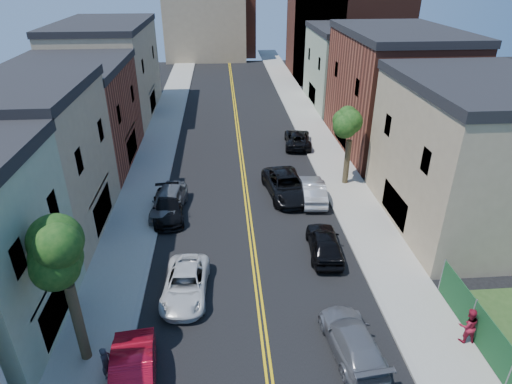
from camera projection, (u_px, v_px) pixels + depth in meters
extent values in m
cube|color=gray|center=(158.00, 143.00, 42.08)|extent=(3.20, 100.00, 0.15)
cube|color=gray|center=(319.00, 138.00, 43.20)|extent=(3.20, 100.00, 0.15)
cube|color=gray|center=(176.00, 142.00, 42.20)|extent=(0.30, 100.00, 0.15)
cube|color=gray|center=(301.00, 139.00, 43.07)|extent=(0.30, 100.00, 0.15)
cube|color=#998466|center=(19.00, 167.00, 26.36)|extent=(9.00, 10.00, 9.00)
cube|color=brown|center=(73.00, 118.00, 36.29)|extent=(9.00, 12.00, 8.00)
cube|color=#998466|center=(109.00, 72.00, 48.30)|extent=(9.00, 16.00, 9.50)
cube|color=#998466|center=(471.00, 159.00, 27.45)|extent=(9.00, 12.00, 9.00)
cube|color=brown|center=(393.00, 93.00, 39.57)|extent=(9.00, 14.00, 10.00)
cube|color=gray|center=(350.00, 69.00, 52.27)|extent=(9.00, 12.00, 8.50)
cube|color=#4C2319|center=(345.00, 34.00, 65.82)|extent=(16.00, 14.00, 12.00)
cube|color=#4C2319|center=(321.00, 1.00, 59.61)|extent=(6.00, 6.00, 22.00)
cube|color=#998466|center=(205.00, 24.00, 76.66)|extent=(14.00, 8.00, 12.00)
cube|color=brown|center=(228.00, 27.00, 80.93)|extent=(10.00, 8.00, 10.00)
cylinder|color=#382D1C|center=(78.00, 323.00, 18.19)|extent=(0.44, 0.44, 3.96)
sphere|color=#0E350E|center=(56.00, 236.00, 16.18)|extent=(5.20, 5.20, 5.20)
sphere|color=#0E350E|center=(62.00, 217.00, 15.38)|extent=(3.90, 3.90, 3.90)
sphere|color=#0E350E|center=(50.00, 241.00, 16.84)|extent=(3.64, 3.64, 3.64)
cylinder|color=#382D1C|center=(347.00, 162.00, 33.52)|extent=(0.44, 0.44, 3.52)
sphere|color=#0E350E|center=(352.00, 115.00, 31.78)|extent=(4.40, 4.40, 4.40)
sphere|color=#0E350E|center=(360.00, 104.00, 31.11)|extent=(3.30, 3.30, 3.30)
sphere|color=#0E350E|center=(344.00, 119.00, 32.34)|extent=(3.08, 3.08, 3.08)
imported|color=red|center=(133.00, 379.00, 17.27)|extent=(2.28, 5.03, 1.60)
imported|color=silver|center=(186.00, 284.00, 22.59)|extent=(2.50, 4.96, 1.35)
imported|color=#575B5F|center=(169.00, 201.00, 30.22)|extent=(2.62, 5.19, 1.70)
imported|color=black|center=(168.00, 207.00, 29.73)|extent=(2.54, 5.14, 1.44)
imported|color=slate|center=(352.00, 340.00, 19.20)|extent=(2.44, 5.02, 1.41)
imported|color=black|center=(325.00, 243.00, 25.76)|extent=(2.14, 4.69, 1.56)
imported|color=#A3A5AB|center=(313.00, 190.00, 31.75)|extent=(1.96, 4.82, 1.55)
imported|color=black|center=(298.00, 139.00, 41.33)|extent=(2.91, 5.35, 1.42)
imported|color=black|center=(286.00, 186.00, 32.31)|extent=(3.48, 6.25, 1.65)
imported|color=#2A2B32|center=(106.00, 363.00, 17.83)|extent=(0.54, 0.66, 1.56)
imported|color=maroon|center=(468.00, 325.00, 19.50)|extent=(0.91, 0.73, 1.81)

